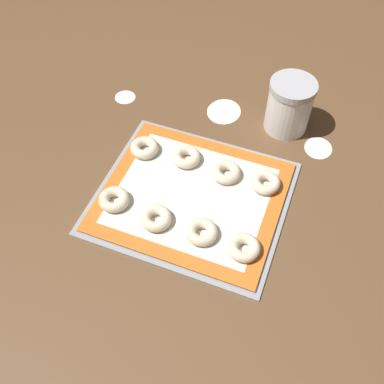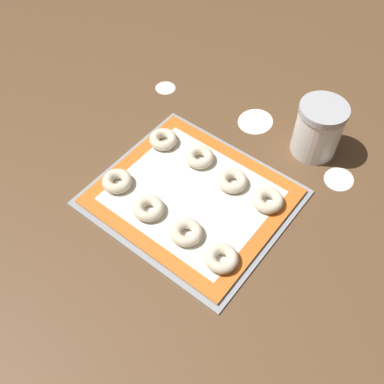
{
  "view_description": "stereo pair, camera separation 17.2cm",
  "coord_description": "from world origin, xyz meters",
  "views": [
    {
      "loc": [
        0.19,
        -0.55,
        0.79
      ],
      "look_at": [
        -0.02,
        -0.01,
        0.02
      ],
      "focal_mm": 42.0,
      "sensor_mm": 36.0,
      "label": 1
    },
    {
      "loc": [
        0.34,
        -0.46,
        0.79
      ],
      "look_at": [
        -0.02,
        -0.01,
        0.02
      ],
      "focal_mm": 42.0,
      "sensor_mm": 36.0,
      "label": 2
    }
  ],
  "objects": [
    {
      "name": "bagel_front_mid_left",
      "position": [
        -0.06,
        -0.1,
        0.02
      ],
      "size": [
        0.07,
        0.07,
        0.02
      ],
      "color": "beige",
      "rests_on": "baking_mat"
    },
    {
      "name": "flour_patch_near",
      "position": [
        -0.3,
        0.24,
        0.0
      ],
      "size": [
        0.05,
        0.05,
        0.0
      ],
      "color": "white",
      "rests_on": "ground_plane"
    },
    {
      "name": "bagel_back_mid_left",
      "position": [
        -0.06,
        0.08,
        0.02
      ],
      "size": [
        0.07,
        0.07,
        0.02
      ],
      "color": "beige",
      "rests_on": "baking_mat"
    },
    {
      "name": "flour_patch_far",
      "position": [
        -0.04,
        0.28,
        0.0
      ],
      "size": [
        0.09,
        0.09,
        0.0
      ],
      "color": "white",
      "rests_on": "ground_plane"
    },
    {
      "name": "ground_plane",
      "position": [
        0.0,
        0.0,
        0.0
      ],
      "size": [
        2.8,
        2.8,
        0.0
      ],
      "primitive_type": "plane",
      "color": "brown"
    },
    {
      "name": "baking_tray",
      "position": [
        -0.02,
        -0.01,
        0.0
      ],
      "size": [
        0.4,
        0.36,
        0.01
      ],
      "color": "#93969B",
      "rests_on": "ground_plane"
    },
    {
      "name": "bagel_back_far_right",
      "position": [
        0.12,
        0.07,
        0.02
      ],
      "size": [
        0.07,
        0.07,
        0.02
      ],
      "color": "beige",
      "rests_on": "baking_mat"
    },
    {
      "name": "bagel_front_far_right",
      "position": [
        0.13,
        -0.1,
        0.02
      ],
      "size": [
        0.07,
        0.07,
        0.02
      ],
      "color": "beige",
      "rests_on": "baking_mat"
    },
    {
      "name": "baking_mat",
      "position": [
        -0.02,
        -0.01,
        0.01
      ],
      "size": [
        0.38,
        0.33,
        0.0
      ],
      "color": "orange",
      "rests_on": "baking_tray"
    },
    {
      "name": "bagel_front_mid_right",
      "position": [
        0.04,
        -0.09,
        0.02
      ],
      "size": [
        0.07,
        0.07,
        0.02
      ],
      "color": "beige",
      "rests_on": "baking_mat"
    },
    {
      "name": "bagel_back_mid_right",
      "position": [
        0.03,
        0.07,
        0.02
      ],
      "size": [
        0.07,
        0.07,
        0.02
      ],
      "color": "beige",
      "rests_on": "baking_mat"
    },
    {
      "name": "flour_patch_side",
      "position": [
        0.21,
        0.24,
        0.0
      ],
      "size": [
        0.07,
        0.07,
        0.0
      ],
      "color": "white",
      "rests_on": "ground_plane"
    },
    {
      "name": "bagel_back_far_left",
      "position": [
        -0.17,
        0.07,
        0.02
      ],
      "size": [
        0.07,
        0.07,
        0.02
      ],
      "color": "beige",
      "rests_on": "baking_mat"
    },
    {
      "name": "bagel_front_far_left",
      "position": [
        -0.16,
        -0.08,
        0.02
      ],
      "size": [
        0.07,
        0.07,
        0.02
      ],
      "color": "beige",
      "rests_on": "baking_mat"
    },
    {
      "name": "flour_canister",
      "position": [
        0.12,
        0.28,
        0.07
      ],
      "size": [
        0.11,
        0.11,
        0.13
      ],
      "color": "white",
      "rests_on": "ground_plane"
    }
  ]
}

